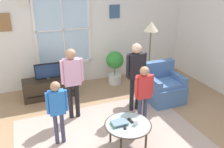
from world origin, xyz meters
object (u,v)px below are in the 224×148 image
at_px(armchair, 163,87).
at_px(person_blue_shirt, 57,106).
at_px(remote_near_books, 125,126).
at_px(person_black_shirt, 136,70).
at_px(floor_lamp, 151,34).
at_px(tv_stand, 49,88).
at_px(cup, 136,122).
at_px(book_stack, 119,123).
at_px(person_pink_shirt, 72,76).
at_px(remote_near_cup, 131,121).
at_px(television, 48,71).
at_px(coffee_table, 128,126).
at_px(potted_plant_by_window, 115,65).
at_px(person_red_shirt, 143,90).

bearing_deg(armchair, person_blue_shirt, -164.89).
bearing_deg(remote_near_books, person_black_shirt, 56.35).
height_order(person_black_shirt, floor_lamp, floor_lamp).
distance_m(tv_stand, cup, 2.62).
bearing_deg(person_black_shirt, cup, -116.19).
distance_m(book_stack, person_blue_shirt, 1.04).
height_order(tv_stand, person_pink_shirt, person_pink_shirt).
bearing_deg(remote_near_cup, person_pink_shirt, 120.09).
xyz_separation_m(television, person_black_shirt, (1.59, -1.29, 0.26)).
relative_size(armchair, coffee_table, 1.14).
bearing_deg(person_blue_shirt, person_black_shirt, 17.37).
relative_size(potted_plant_by_window, floor_lamp, 0.51).
bearing_deg(remote_near_books, person_blue_shirt, 148.45).
xyz_separation_m(remote_near_books, person_blue_shirt, (-0.94, 0.58, 0.26)).
xyz_separation_m(person_red_shirt, person_pink_shirt, (-1.11, 0.79, 0.14)).
bearing_deg(person_red_shirt, tv_stand, 127.24).
bearing_deg(person_pink_shirt, person_red_shirt, -35.37).
height_order(remote_near_books, potted_plant_by_window, potted_plant_by_window).
bearing_deg(remote_near_cup, person_red_shirt, 41.37).
height_order(potted_plant_by_window, floor_lamp, floor_lamp).
distance_m(cup, floor_lamp, 2.37).
xyz_separation_m(armchair, person_blue_shirt, (-2.46, -0.67, 0.39)).
bearing_deg(cup, person_pink_shirt, 119.09).
bearing_deg(television, tv_stand, 90.00).
distance_m(television, person_pink_shirt, 1.18).
distance_m(cup, remote_near_books, 0.19).
bearing_deg(armchair, cup, -137.09).
relative_size(remote_near_books, person_red_shirt, 0.12).
bearing_deg(tv_stand, cup, -66.36).
bearing_deg(tv_stand, person_pink_shirt, -73.28).
xyz_separation_m(television, person_red_shirt, (1.44, -1.89, 0.11)).
relative_size(tv_stand, remote_near_books, 8.44).
bearing_deg(person_black_shirt, remote_near_cup, -120.42).
bearing_deg(book_stack, person_red_shirt, 31.50).
distance_m(cup, person_pink_shirt, 1.52).
xyz_separation_m(coffee_table, floor_lamp, (1.36, 1.72, 1.03)).
height_order(remote_near_books, person_blue_shirt, person_blue_shirt).
relative_size(remote_near_cup, potted_plant_by_window, 0.16).
distance_m(tv_stand, coffee_table, 2.52).
height_order(cup, floor_lamp, floor_lamp).
xyz_separation_m(tv_stand, person_black_shirt, (1.59, -1.29, 0.69)).
bearing_deg(remote_near_cup, remote_near_books, -142.99).
bearing_deg(book_stack, cup, -23.65).
xyz_separation_m(tv_stand, remote_near_cup, (1.01, -2.28, 0.23)).
relative_size(tv_stand, coffee_table, 1.54).
xyz_separation_m(cup, person_blue_shirt, (-1.13, 0.57, 0.23)).
xyz_separation_m(book_stack, person_blue_shirt, (-0.89, 0.47, 0.25)).
height_order(coffee_table, person_pink_shirt, person_pink_shirt).
xyz_separation_m(television, potted_plant_by_window, (1.72, 0.14, -0.12)).
xyz_separation_m(remote_near_books, remote_near_cup, (0.15, 0.12, 0.00)).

